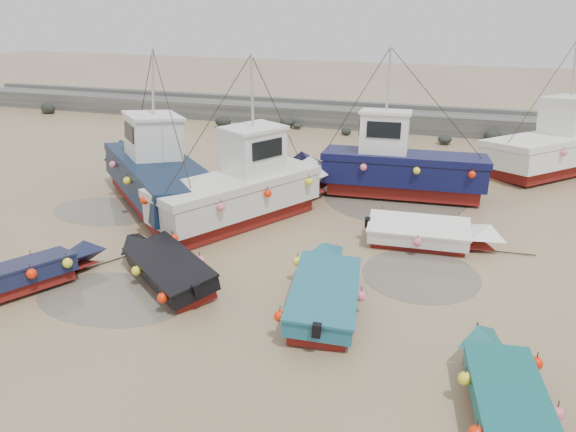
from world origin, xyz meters
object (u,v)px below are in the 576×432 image
at_px(dinghy_4, 167,263).
at_px(cabin_boat_2, 390,165).
at_px(dinghy_1, 28,271).
at_px(cabin_boat_1, 249,187).
at_px(cabin_boat_3, 564,145).
at_px(dinghy_2, 504,387).
at_px(person, 284,195).
at_px(dinghy_5, 429,231).
at_px(cabin_boat_0, 154,173).
at_px(dinghy_6, 324,288).

bearing_deg(dinghy_4, cabin_boat_2, 9.60).
height_order(dinghy_1, cabin_boat_1, cabin_boat_1).
xyz_separation_m(dinghy_4, cabin_boat_3, (13.16, 16.03, 0.79)).
height_order(dinghy_2, cabin_boat_3, cabin_boat_3).
relative_size(cabin_boat_2, person, 5.87).
relative_size(dinghy_4, dinghy_5, 0.90).
height_order(dinghy_4, dinghy_5, same).
height_order(dinghy_1, cabin_boat_2, cabin_boat_2).
bearing_deg(dinghy_4, cabin_boat_1, 31.34).
distance_m(dinghy_4, cabin_boat_0, 7.24).
height_order(dinghy_6, cabin_boat_2, cabin_boat_2).
height_order(dinghy_6, person, dinghy_6).
bearing_deg(dinghy_6, dinghy_5, 54.91).
bearing_deg(cabin_boat_2, cabin_boat_3, -55.76).
relative_size(dinghy_2, person, 3.09).
xyz_separation_m(dinghy_4, dinghy_6, (5.00, -0.09, -0.01)).
relative_size(dinghy_5, person, 3.35).
height_order(dinghy_4, person, dinghy_4).
relative_size(dinghy_2, dinghy_6, 0.84).
bearing_deg(cabin_boat_0, cabin_boat_3, -15.24).
xyz_separation_m(dinghy_6, cabin_boat_0, (-8.84, 6.18, 0.76)).
xyz_separation_m(cabin_boat_2, person, (-4.38, -1.43, -1.34)).
distance_m(dinghy_2, person, 14.56).
height_order(cabin_boat_1, cabin_boat_3, same).
xyz_separation_m(dinghy_6, person, (-3.94, 8.66, -0.54)).
bearing_deg(person, dinghy_6, 79.35).
height_order(cabin_boat_2, cabin_boat_3, same).
height_order(cabin_boat_3, person, cabin_boat_3).
xyz_separation_m(dinghy_5, person, (-6.49, 3.66, -0.55)).
relative_size(dinghy_1, dinghy_2, 0.96).
height_order(dinghy_2, cabin_boat_1, cabin_boat_1).
distance_m(dinghy_1, cabin_boat_0, 7.87).
distance_m(dinghy_2, dinghy_4, 10.15).
bearing_deg(cabin_boat_3, cabin_boat_2, -97.74).
bearing_deg(dinghy_4, dinghy_1, 153.32).
bearing_deg(cabin_boat_3, dinghy_2, -56.11).
height_order(cabin_boat_0, cabin_boat_2, same).
xyz_separation_m(dinghy_2, cabin_boat_0, (-13.49, 9.27, 0.74)).
height_order(dinghy_1, dinghy_2, same).
height_order(dinghy_6, cabin_boat_3, cabin_boat_3).
xyz_separation_m(dinghy_1, cabin_boat_3, (16.86, 17.77, 0.78)).
bearing_deg(dinghy_5, dinghy_1, -62.41).
relative_size(dinghy_1, cabin_boat_3, 0.61).
height_order(dinghy_2, dinghy_5, same).
distance_m(dinghy_1, cabin_boat_3, 24.51).
xyz_separation_m(cabin_boat_0, cabin_boat_3, (17.00, 9.94, 0.03)).
xyz_separation_m(cabin_boat_0, cabin_boat_1, (4.49, -0.68, 0.05)).
bearing_deg(dinghy_5, dinghy_6, -29.99).
xyz_separation_m(dinghy_1, cabin_boat_2, (9.13, 11.74, 0.78)).
bearing_deg(cabin_boat_0, cabin_boat_2, -22.73).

